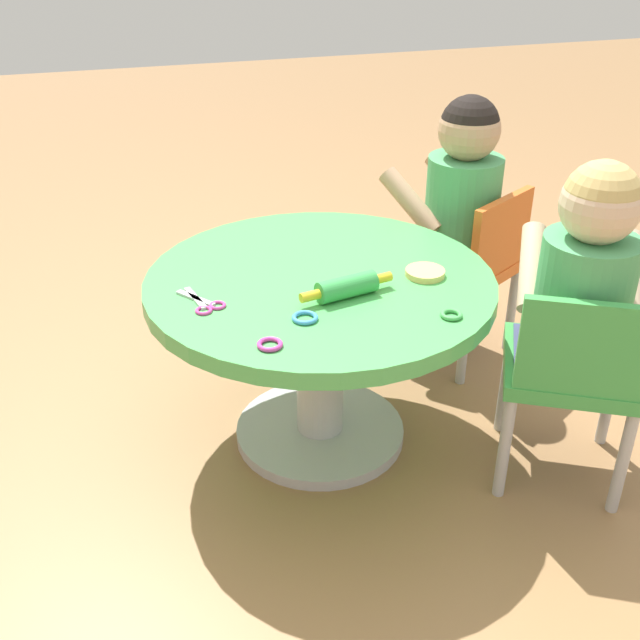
# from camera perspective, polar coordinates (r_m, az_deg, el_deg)

# --- Properties ---
(ground_plane) EXTENTS (10.00, 10.00, 0.00)m
(ground_plane) POSITION_cam_1_polar(r_m,az_deg,el_deg) (2.07, -0.00, -8.52)
(ground_plane) COLOR #9E7247
(craft_table) EXTENTS (0.83, 0.83, 0.47)m
(craft_table) POSITION_cam_1_polar(r_m,az_deg,el_deg) (1.87, -0.00, -0.09)
(craft_table) COLOR silver
(craft_table) RESTS_ON ground
(child_chair_left) EXTENTS (0.41, 0.41, 0.54)m
(child_chair_left) POSITION_cam_1_polar(r_m,az_deg,el_deg) (1.85, 18.12, -3.64)
(child_chair_left) COLOR #B7B7BC
(child_chair_left) RESTS_ON ground
(seated_child_left) EXTENTS (0.43, 0.40, 0.51)m
(seated_child_left) POSITION_cam_1_polar(r_m,az_deg,el_deg) (1.78, 19.16, 3.19)
(seated_child_left) COLOR #3F4772
(seated_child_left) RESTS_ON ground
(child_chair_right) EXTENTS (0.41, 0.41, 0.54)m
(child_chair_right) POSITION_cam_1_polar(r_m,az_deg,el_deg) (2.30, 10.81, 4.07)
(child_chair_right) COLOR #B7B7BC
(child_chair_right) RESTS_ON ground
(seated_child_right) EXTENTS (0.43, 0.41, 0.51)m
(seated_child_right) POSITION_cam_1_polar(r_m,az_deg,el_deg) (2.23, 10.49, 9.64)
(seated_child_right) COLOR #3F4772
(seated_child_right) RESTS_ON ground
(rolling_pin) EXTENTS (0.08, 0.23, 0.05)m
(rolling_pin) POSITION_cam_1_polar(r_m,az_deg,el_deg) (1.71, 2.00, 2.46)
(rolling_pin) COLOR green
(rolling_pin) RESTS_ON craft_table
(craft_scissors) EXTENTS (0.14, 0.10, 0.01)m
(craft_scissors) POSITION_cam_1_polar(r_m,az_deg,el_deg) (1.71, -8.60, 1.21)
(craft_scissors) COLOR silver
(craft_scissors) RESTS_ON craft_table
(playdough_blob_0) EXTENTS (0.09, 0.09, 0.02)m
(playdough_blob_0) POSITION_cam_1_polar(r_m,az_deg,el_deg) (1.83, 7.79, 3.49)
(playdough_blob_0) COLOR #F2CC72
(playdough_blob_0) RESTS_ON craft_table
(cookie_cutter_0) EXTENTS (0.06, 0.06, 0.01)m
(cookie_cutter_0) POSITION_cam_1_polar(r_m,az_deg,el_deg) (1.63, -1.12, 0.17)
(cookie_cutter_0) COLOR #3F99D8
(cookie_cutter_0) RESTS_ON craft_table
(cookie_cutter_1) EXTENTS (0.07, 0.07, 0.01)m
(cookie_cutter_1) POSITION_cam_1_polar(r_m,az_deg,el_deg) (1.78, 3.10, 2.75)
(cookie_cutter_1) COLOR #4CB259
(cookie_cutter_1) RESTS_ON craft_table
(cookie_cutter_2) EXTENTS (0.05, 0.05, 0.01)m
(cookie_cutter_2) POSITION_cam_1_polar(r_m,az_deg,el_deg) (1.67, 9.71, 0.39)
(cookie_cutter_2) COLOR #4CB259
(cookie_cutter_2) RESTS_ON craft_table
(cookie_cutter_3) EXTENTS (0.05, 0.05, 0.01)m
(cookie_cutter_3) POSITION_cam_1_polar(r_m,az_deg,el_deg) (1.54, -3.73, -1.81)
(cookie_cutter_3) COLOR #D83FA5
(cookie_cutter_3) RESTS_ON craft_table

